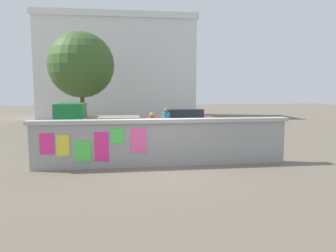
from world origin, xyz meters
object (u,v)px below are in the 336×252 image
at_px(motorcycle, 211,139).
at_px(bicycle_near, 107,150).
at_px(person_bystander, 152,129).
at_px(person_walking, 166,122).
at_px(car_parked, 181,121).
at_px(auto_rickshaw_truck, 94,125).
at_px(tree_roadside, 81,65).

xyz_separation_m(motorcycle, bicycle_near, (-4.07, -1.26, -0.10)).
relative_size(motorcycle, person_bystander, 1.17).
xyz_separation_m(motorcycle, person_walking, (-1.53, 2.09, 0.52)).
distance_m(bicycle_near, person_bystander, 1.92).
bearing_deg(car_parked, motorcycle, -85.98).
height_order(auto_rickshaw_truck, tree_roadside, tree_roadside).
bearing_deg(person_bystander, bicycle_near, -155.69).
bearing_deg(car_parked, auto_rickshaw_truck, -147.19).
distance_m(motorcycle, bicycle_near, 4.26).
height_order(auto_rickshaw_truck, motorcycle, auto_rickshaw_truck).
relative_size(bicycle_near, person_bystander, 1.06).
relative_size(auto_rickshaw_truck, motorcycle, 1.91).
height_order(person_bystander, tree_roadside, tree_roadside).
bearing_deg(person_bystander, motorcycle, 11.92).
bearing_deg(person_walking, car_parked, 66.92).
bearing_deg(person_bystander, tree_roadside, 111.40).
relative_size(bicycle_near, tree_roadside, 0.29).
height_order(motorcycle, person_bystander, person_bystander).
height_order(car_parked, tree_roadside, tree_roadside).
bearing_deg(motorcycle, car_parked, 94.02).
xyz_separation_m(car_parked, tree_roadside, (-5.64, 3.71, 3.20)).
distance_m(car_parked, person_walking, 3.04).
relative_size(car_parked, person_bystander, 2.35).
height_order(bicycle_near, person_walking, person_walking).
relative_size(motorcycle, person_walking, 1.17).
bearing_deg(person_bystander, auto_rickshaw_truck, 132.50).
height_order(car_parked, motorcycle, car_parked).
relative_size(person_bystander, tree_roadside, 0.27).
bearing_deg(bicycle_near, motorcycle, 17.17).
bearing_deg(auto_rickshaw_truck, person_walking, 1.01).
relative_size(auto_rickshaw_truck, bicycle_near, 2.12).
bearing_deg(auto_rickshaw_truck, car_parked, 32.81).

